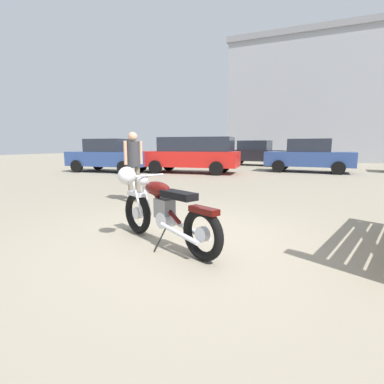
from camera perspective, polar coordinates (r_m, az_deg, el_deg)
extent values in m
plane|color=gray|center=(4.23, -0.32, -9.34)|extent=(80.00, 80.00, 0.00)
torus|color=black|center=(4.51, -10.75, -4.11)|extent=(0.63, 0.36, 0.64)
cylinder|color=silver|center=(4.51, -10.75, -4.11)|extent=(0.20, 0.15, 0.18)
torus|color=black|center=(3.40, 2.08, -8.37)|extent=(0.63, 0.36, 0.64)
cylinder|color=silver|center=(3.40, 2.08, -8.37)|extent=(0.20, 0.15, 0.18)
cube|color=silver|center=(4.45, -10.87, -0.35)|extent=(0.38, 0.27, 0.06)
cube|color=#4C0C0A|center=(3.31, 2.35, -3.66)|extent=(0.42, 0.28, 0.07)
cylinder|color=silver|center=(4.31, -10.84, -0.89)|extent=(0.28, 0.15, 0.58)
cylinder|color=silver|center=(4.39, -9.17, -0.67)|extent=(0.28, 0.15, 0.58)
sphere|color=silver|center=(4.28, -9.76, 2.35)|extent=(0.17, 0.17, 0.17)
cylinder|color=silver|center=(4.20, -9.21, 3.21)|extent=(0.28, 0.58, 0.03)
sphere|color=silver|center=(4.05, -12.79, 3.15)|extent=(0.25, 0.25, 0.25)
cylinder|color=#4C0C0A|center=(3.92, -5.88, -2.15)|extent=(0.71, 0.36, 0.47)
ellipsoid|color=#4C0C0A|center=(3.98, -6.90, 0.67)|extent=(0.56, 0.41, 0.20)
cube|color=black|center=(3.63, -2.71, -0.60)|extent=(0.57, 0.40, 0.09)
cube|color=slate|center=(3.90, -5.48, -3.23)|extent=(0.31, 0.27, 0.26)
cylinder|color=silver|center=(3.91, -5.09, -5.47)|extent=(0.28, 0.27, 0.22)
cylinder|color=silver|center=(3.58, -2.68, -8.15)|extent=(0.67, 0.34, 0.14)
cylinder|color=silver|center=(3.70, -0.26, -7.54)|extent=(0.67, 0.34, 0.14)
cylinder|color=black|center=(3.79, -6.21, -9.11)|extent=(0.11, 0.22, 0.33)
cylinder|color=#706656|center=(6.96, -12.07, 1.44)|extent=(0.12, 0.12, 0.86)
cylinder|color=#706656|center=(7.03, -10.71, 1.56)|extent=(0.12, 0.12, 0.86)
cylinder|color=#333338|center=(6.94, -11.57, 7.40)|extent=(0.30, 0.30, 0.58)
cylinder|color=tan|center=(6.87, -13.06, 7.58)|extent=(0.08, 0.08, 0.55)
cylinder|color=tan|center=(7.01, -10.13, 7.70)|extent=(0.08, 0.08, 0.55)
sphere|color=tan|center=(6.94, -11.68, 10.70)|extent=(0.22, 0.22, 0.22)
cylinder|color=black|center=(14.02, -7.28, 4.94)|extent=(0.66, 0.29, 0.64)
cylinder|color=black|center=(15.63, -4.61, 5.42)|extent=(0.66, 0.29, 0.64)
cylinder|color=black|center=(13.07, 4.83, 4.68)|extent=(0.66, 0.29, 0.64)
cylinder|color=black|center=(14.79, 6.30, 5.18)|extent=(0.66, 0.29, 0.64)
cube|color=red|center=(14.28, -0.31, 6.58)|extent=(4.88, 2.31, 0.74)
cube|color=#232833|center=(14.18, 0.86, 9.43)|extent=(3.67, 2.01, 0.68)
cylinder|color=black|center=(15.63, -21.88, 4.75)|extent=(0.64, 0.26, 0.62)
cylinder|color=black|center=(16.97, -18.11, 5.26)|extent=(0.64, 0.26, 0.62)
cylinder|color=black|center=(14.03, -13.42, 4.73)|extent=(0.64, 0.26, 0.62)
cylinder|color=black|center=(15.51, -10.05, 5.24)|extent=(0.64, 0.26, 0.62)
cube|color=#2D4784|center=(15.47, -16.05, 6.35)|extent=(4.34, 2.10, 0.72)
cube|color=#232833|center=(15.45, -16.16, 8.87)|extent=(2.14, 1.74, 0.64)
cylinder|color=black|center=(16.70, 26.86, 4.67)|extent=(0.62, 0.21, 0.62)
cylinder|color=black|center=(14.98, 27.01, 4.25)|extent=(0.62, 0.21, 0.62)
cylinder|color=black|center=(16.85, 17.63, 5.26)|extent=(0.62, 0.21, 0.62)
cylinder|color=black|center=(15.15, 16.73, 4.90)|extent=(0.62, 0.21, 0.62)
cube|color=#2D4784|center=(15.84, 22.13, 6.10)|extent=(4.24, 1.81, 0.72)
cube|color=#232833|center=(15.83, 22.28, 8.55)|extent=(2.03, 1.60, 0.64)
cylinder|color=black|center=(19.91, 7.78, 6.15)|extent=(0.64, 0.25, 0.62)
cylinder|color=black|center=(21.52, 9.46, 6.33)|extent=(0.64, 0.25, 0.62)
cylinder|color=black|center=(19.09, 15.38, 5.78)|extent=(0.64, 0.25, 0.62)
cylinder|color=black|center=(20.77, 16.52, 5.98)|extent=(0.64, 0.25, 0.62)
cube|color=black|center=(20.26, 12.28, 7.10)|extent=(4.33, 2.08, 0.72)
cube|color=#232833|center=(20.25, 12.35, 9.02)|extent=(2.13, 1.73, 0.64)
cube|color=#9EA0A8|center=(32.68, 28.55, 14.64)|extent=(20.44, 13.57, 10.10)
cube|color=gray|center=(33.69, 29.30, 23.61)|extent=(20.74, 13.88, 0.50)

